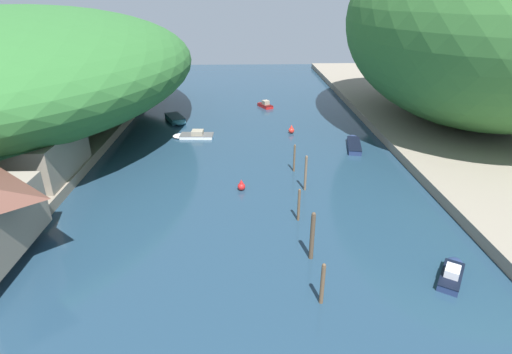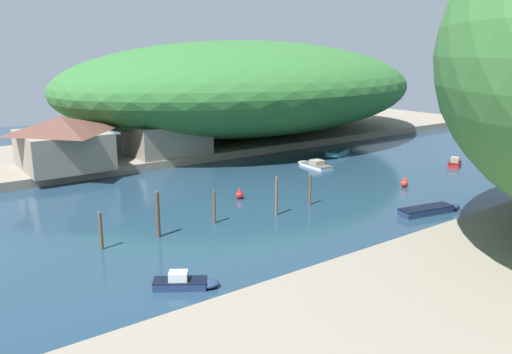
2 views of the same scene
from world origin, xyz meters
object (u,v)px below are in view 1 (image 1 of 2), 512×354
(boat_open_rowboat, at_px, (452,273))
(channel_buoy_near, at_px, (241,186))
(boat_moored_right, at_px, (264,105))
(boathouse_shed, at_px, (28,145))
(boat_yellow_tender, at_px, (193,135))
(boat_mid_channel, at_px, (176,119))
(boat_far_right_bank, at_px, (354,143))
(channel_buoy_far, at_px, (291,130))

(boat_open_rowboat, relative_size, channel_buoy_near, 3.64)
(boat_moored_right, bearing_deg, boathouse_shed, -156.53)
(boat_yellow_tender, height_order, boat_moored_right, boat_moored_right)
(boathouse_shed, distance_m, boat_open_rowboat, 36.54)
(boat_yellow_tender, bearing_deg, boat_mid_channel, 27.29)
(boat_mid_channel, bearing_deg, channel_buoy_near, 88.36)
(boat_yellow_tender, bearing_deg, channel_buoy_near, -155.11)
(boat_far_right_bank, bearing_deg, boat_moored_right, 129.28)
(boat_open_rowboat, xyz_separation_m, boat_mid_channel, (-22.74, 34.77, 0.03))
(boat_moored_right, xyz_separation_m, boat_far_right_bank, (9.75, -18.31, -0.04))
(boat_yellow_tender, distance_m, boat_mid_channel, 7.42)
(boathouse_shed, relative_size, boat_far_right_bank, 1.55)
(boathouse_shed, xyz_separation_m, boat_yellow_tender, (13.47, 13.03, -3.60))
(boat_yellow_tender, bearing_deg, boathouse_shed, 136.85)
(channel_buoy_far, bearing_deg, boat_yellow_tender, -174.51)
(boathouse_shed, height_order, channel_buoy_far, boathouse_shed)
(boat_open_rowboat, bearing_deg, boathouse_shed, -170.66)
(boat_mid_channel, bearing_deg, channel_buoy_far, 136.09)
(boathouse_shed, bearing_deg, boat_mid_channel, 62.29)
(boat_far_right_bank, relative_size, boat_mid_channel, 1.18)
(boat_mid_channel, relative_size, channel_buoy_near, 5.16)
(boat_open_rowboat, bearing_deg, boat_mid_channel, 156.87)
(boat_mid_channel, bearing_deg, boat_moored_right, -173.19)
(boat_open_rowboat, bearing_deg, boat_far_right_bank, 123.96)
(boat_moored_right, distance_m, channel_buoy_far, 13.66)
(boat_yellow_tender, relative_size, channel_buoy_near, 4.84)
(boat_far_right_bank, relative_size, boat_open_rowboat, 1.67)
(boat_mid_channel, bearing_deg, boat_yellow_tender, 90.01)
(channel_buoy_far, bearing_deg, boathouse_shed, -151.37)
(boat_far_right_bank, bearing_deg, boathouse_shed, -153.02)
(boat_yellow_tender, xyz_separation_m, boat_open_rowboat, (19.67, -28.02, 0.04))
(boat_moored_right, relative_size, boat_far_right_bank, 0.58)
(boat_far_right_bank, distance_m, boat_mid_channel, 24.94)
(boathouse_shed, bearing_deg, boat_yellow_tender, 44.06)
(boat_yellow_tender, bearing_deg, boat_open_rowboat, -142.15)
(boat_yellow_tender, xyz_separation_m, boat_mid_channel, (-3.08, 6.75, 0.08))
(boathouse_shed, bearing_deg, channel_buoy_near, -6.03)
(boat_moored_right, xyz_separation_m, boat_open_rowboat, (9.86, -42.60, -0.02))
(boat_mid_channel, xyz_separation_m, channel_buoy_near, (9.21, -21.85, 0.06))
(boathouse_shed, distance_m, boat_yellow_tender, 19.08)
(boat_far_right_bank, bearing_deg, boat_open_rowboat, -78.48)
(boat_moored_right, bearing_deg, channel_buoy_far, -104.45)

